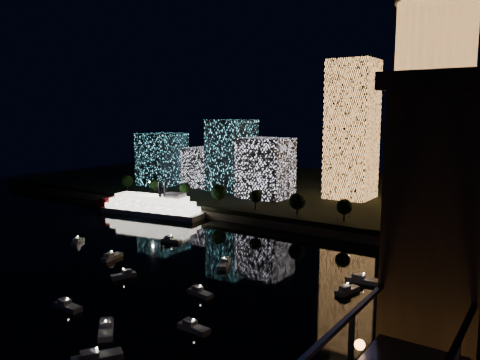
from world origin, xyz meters
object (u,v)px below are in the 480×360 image
at_px(riverboat, 148,206).
at_px(tower_rectangular, 352,130).
at_px(truss_bridge, 464,292).
at_px(tower_cylindrical, 432,105).

bearing_deg(riverboat, tower_rectangular, 44.37).
bearing_deg(truss_bridge, tower_rectangular, 118.34).
xyz_separation_m(tower_rectangular, riverboat, (-69.28, -67.76, -33.75)).
bearing_deg(tower_cylindrical, tower_rectangular, 174.25).
height_order(tower_cylindrical, truss_bridge, tower_cylindrical).
bearing_deg(tower_rectangular, riverboat, -135.63).
height_order(tower_cylindrical, riverboat, tower_cylindrical).
bearing_deg(tower_rectangular, tower_cylindrical, -5.75).
bearing_deg(tower_rectangular, truss_bridge, -61.66).
height_order(tower_cylindrical, tower_rectangular, tower_cylindrical).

